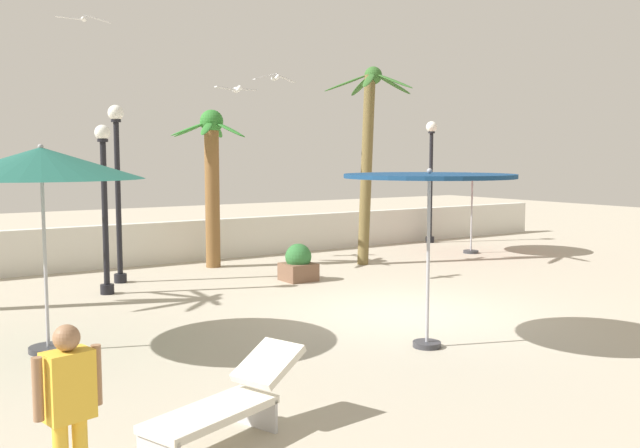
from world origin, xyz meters
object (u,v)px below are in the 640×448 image
object	(u,v)px
lamp_post_0	(431,169)
seagull_0	(275,78)
lamp_post_2	(118,178)
guest_0	(69,401)
patio_umbrella_2	(429,184)
palm_tree_1	(368,143)
palm_tree_0	(212,169)
planter	(298,264)
patio_umbrella_0	(472,181)
lounge_chair_1	(228,401)
seagull_1	(237,89)
patio_umbrella_1	(41,165)
seagull_2	(84,19)
lamp_post_1	(105,200)

from	to	relation	value
lamp_post_0	seagull_0	world-z (taller)	seagull_0
lamp_post_2	guest_0	world-z (taller)	lamp_post_2
patio_umbrella_2	palm_tree_1	world-z (taller)	palm_tree_1
palm_tree_0	planter	world-z (taller)	palm_tree_0
lamp_post_0	patio_umbrella_0	bearing A→B (deg)	-105.24
palm_tree_0	lounge_chair_1	bearing A→B (deg)	-113.71
seagull_1	guest_0	bearing A→B (deg)	-124.33
patio_umbrella_2	planter	world-z (taller)	patio_umbrella_2
patio_umbrella_2	seagull_0	xyz separation A→B (m)	(1.87, 7.81, 2.37)
palm_tree_0	lamp_post_0	bearing A→B (deg)	5.19
patio_umbrella_1	lamp_post_2	size ratio (longest dim) A/B	0.76
patio_umbrella_0	palm_tree_1	size ratio (longest dim) A/B	0.49
seagull_1	palm_tree_0	bearing A→B (deg)	77.26
lamp_post_0	planter	xyz separation A→B (m)	(-7.27, -3.59, -2.03)
guest_0	palm_tree_0	bearing A→B (deg)	60.38
guest_0	seagull_1	size ratio (longest dim) A/B	1.59
patio_umbrella_2	palm_tree_1	xyz separation A→B (m)	(4.09, 6.84, 0.75)
palm_tree_1	patio_umbrella_1	bearing A→B (deg)	-155.61
palm_tree_1	lamp_post_0	world-z (taller)	palm_tree_1
lounge_chair_1	seagull_2	size ratio (longest dim) A/B	1.48
lamp_post_0	lamp_post_1	distance (m)	11.71
patio_umbrella_2	lamp_post_2	world-z (taller)	lamp_post_2
lounge_chair_1	lamp_post_0	bearing A→B (deg)	40.79
lamp_post_2	lounge_chair_1	distance (m)	9.54
lamp_post_1	seagull_1	world-z (taller)	seagull_1
seagull_1	seagull_2	distance (m)	5.59
patio_umbrella_2	palm_tree_0	size ratio (longest dim) A/B	0.66
patio_umbrella_2	planter	xyz separation A→B (m)	(1.28, 5.74, -2.04)
lamp_post_2	seagull_1	world-z (taller)	seagull_1
palm_tree_0	seagull_0	xyz separation A→B (m)	(1.40, -0.79, 2.29)
palm_tree_0	planter	bearing A→B (deg)	-74.14
lamp_post_1	patio_umbrella_2	bearing A→B (deg)	-66.83
palm_tree_0	lamp_post_0	distance (m)	8.12
lamp_post_1	palm_tree_1	bearing A→B (deg)	2.07
planter	lamp_post_2	bearing A→B (deg)	150.32
seagull_1	lamp_post_1	bearing A→B (deg)	166.34
patio_umbrella_1	seagull_0	xyz separation A→B (m)	(6.62, 4.98, 2.09)
palm_tree_1	lamp_post_0	bearing A→B (deg)	29.18
patio_umbrella_1	lounge_chair_1	xyz separation A→B (m)	(0.80, -4.29, -2.30)
guest_0	lamp_post_1	bearing A→B (deg)	72.24
palm_tree_1	guest_0	world-z (taller)	palm_tree_1
patio_umbrella_0	lamp_post_0	xyz separation A→B (m)	(0.69, 2.52, 0.30)
seagull_2	planter	size ratio (longest dim) A/B	1.53
lamp_post_0	lamp_post_2	xyz separation A→B (m)	(-10.75, -1.61, -0.07)
patio_umbrella_0	seagull_0	xyz separation A→B (m)	(-6.00, 1.00, 2.68)
patio_umbrella_0	seagull_0	distance (m)	6.64
patio_umbrella_1	palm_tree_1	bearing A→B (deg)	24.39
patio_umbrella_0	lounge_chair_1	distance (m)	14.52
palm_tree_0	seagull_0	size ratio (longest dim) A/B	3.39
lounge_chair_1	guest_0	bearing A→B (deg)	-160.19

